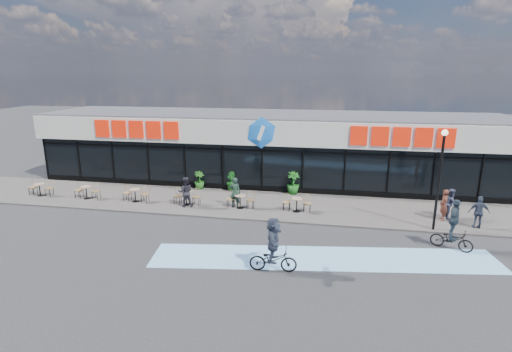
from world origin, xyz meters
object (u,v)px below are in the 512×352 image
(lamp_post, at_px, (440,171))
(patron_left, at_px, (235,192))
(potted_plant_mid, at_px, (231,181))
(cyclist_b, at_px, (453,230))
(pedestrian_a, at_px, (444,205))
(bistro_set_0, at_px, (41,188))
(pedestrian_b, at_px, (451,203))
(potted_plant_left, at_px, (199,180))
(patron_right, at_px, (185,192))
(potted_plant_right, at_px, (293,183))
(pedestrian_c, at_px, (479,212))
(cyclist_a, at_px, (273,248))

(lamp_post, relative_size, patron_left, 2.83)
(potted_plant_mid, relative_size, cyclist_b, 0.53)
(cyclist_b, bearing_deg, pedestrian_a, 82.05)
(lamp_post, xyz_separation_m, bistro_set_0, (-22.02, 1.37, -2.40))
(patron_left, bearing_deg, cyclist_b, 167.71)
(pedestrian_b, bearing_deg, lamp_post, 151.83)
(bistro_set_0, distance_m, potted_plant_left, 9.47)
(patron_right, relative_size, cyclist_b, 0.76)
(potted_plant_right, height_order, patron_right, patron_right)
(potted_plant_right, bearing_deg, pedestrian_c, -22.89)
(patron_right, relative_size, pedestrian_b, 1.10)
(cyclist_b, bearing_deg, cyclist_a, -155.49)
(bistro_set_0, height_order, pedestrian_b, pedestrian_b)
(potted_plant_right, bearing_deg, patron_left, -133.74)
(pedestrian_a, bearing_deg, pedestrian_b, 131.15)
(pedestrian_b, bearing_deg, cyclist_a, 136.03)
(pedestrian_b, bearing_deg, bistro_set_0, 96.18)
(potted_plant_mid, bearing_deg, lamp_post, -21.93)
(bistro_set_0, bearing_deg, patron_left, 0.21)
(lamp_post, bearing_deg, bistro_set_0, 176.44)
(patron_right, relative_size, pedestrian_a, 1.06)
(pedestrian_a, bearing_deg, bistro_set_0, -92.83)
(pedestrian_b, bearing_deg, pedestrian_a, 139.10)
(pedestrian_a, xyz_separation_m, cyclist_a, (-7.67, -6.59, 0.04))
(pedestrian_a, distance_m, cyclist_a, 10.11)
(bistro_set_0, distance_m, pedestrian_a, 22.75)
(pedestrian_c, bearing_deg, potted_plant_right, -20.54)
(patron_right, bearing_deg, pedestrian_b, 165.46)
(potted_plant_left, xyz_separation_m, pedestrian_b, (14.22, -2.62, 0.21))
(lamp_post, xyz_separation_m, potted_plant_right, (-7.09, 4.45, -2.17))
(cyclist_b, bearing_deg, bistro_set_0, 171.52)
(patron_right, bearing_deg, potted_plant_left, -102.01)
(potted_plant_mid, relative_size, patron_left, 0.70)
(lamp_post, height_order, pedestrian_a, lamp_post)
(patron_right, bearing_deg, cyclist_a, 114.95)
(bistro_set_0, xyz_separation_m, potted_plant_mid, (11.01, 3.06, 0.14))
(bistro_set_0, xyz_separation_m, cyclist_a, (15.07, -6.61, 0.39))
(bistro_set_0, distance_m, cyclist_a, 16.46)
(cyclist_a, bearing_deg, lamp_post, 37.03)
(cyclist_a, bearing_deg, potted_plant_left, 122.33)
(pedestrian_b, height_order, pedestrian_c, pedestrian_c)
(potted_plant_mid, height_order, pedestrian_c, pedestrian_c)
(patron_left, distance_m, pedestrian_a, 10.72)
(potted_plant_left, bearing_deg, bistro_set_0, -161.31)
(potted_plant_left, relative_size, patron_left, 0.67)
(potted_plant_mid, bearing_deg, cyclist_a, -67.21)
(patron_left, xyz_separation_m, pedestrian_a, (10.72, -0.06, -0.04))
(potted_plant_mid, relative_size, patron_right, 0.70)
(potted_plant_right, bearing_deg, bistro_set_0, -168.35)
(potted_plant_mid, xyz_separation_m, pedestrian_a, (11.73, -3.08, 0.21))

